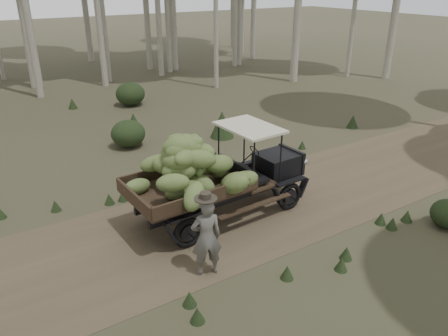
% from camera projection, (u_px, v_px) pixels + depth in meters
% --- Properties ---
extents(ground, '(120.00, 120.00, 0.00)m').
position_uv_depth(ground, '(186.00, 231.00, 10.20)').
color(ground, '#473D2B').
rests_on(ground, ground).
extents(dirt_track, '(70.00, 4.00, 0.01)m').
position_uv_depth(dirt_track, '(186.00, 231.00, 10.20)').
color(dirt_track, brown).
rests_on(dirt_track, ground).
extents(banana_truck, '(4.80, 2.31, 2.37)m').
position_uv_depth(banana_truck, '(206.00, 169.00, 10.03)').
color(banana_truck, black).
rests_on(banana_truck, ground).
extents(farmer, '(0.69, 0.55, 1.80)m').
position_uv_depth(farmer, '(206.00, 236.00, 8.43)').
color(farmer, '#57554F').
rests_on(farmer, ground).
extents(undergrowth, '(21.82, 23.59, 1.34)m').
position_uv_depth(undergrowth, '(177.00, 259.00, 8.29)').
color(undergrowth, '#233319').
rests_on(undergrowth, ground).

